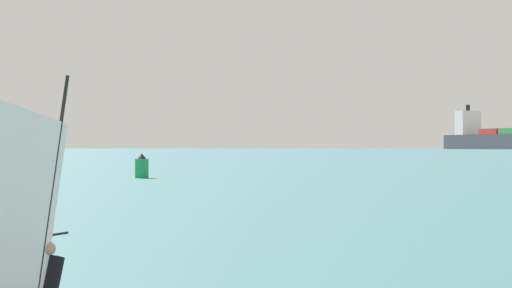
# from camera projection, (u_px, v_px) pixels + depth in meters

# --- Properties ---
(windsurfer) EXTENTS (1.58, 3.37, 4.04)m
(windsurfer) POSITION_uv_depth(u_px,v_px,m) (38.00, 260.00, 12.38)
(windsurfer) COLOR orange
(windsurfer) RESTS_ON ground_plane
(cargo_ship) EXTENTS (103.91, 169.26, 43.09)m
(cargo_ship) POSITION_uv_depth(u_px,v_px,m) (511.00, 139.00, 716.36)
(cargo_ship) COLOR #3F444C
(cargo_ship) RESTS_ON ground_plane
(channel_buoy) EXTENTS (1.22, 1.22, 2.18)m
(channel_buoy) POSITION_uv_depth(u_px,v_px,m) (142.00, 167.00, 70.24)
(channel_buoy) COLOR #19994C
(channel_buoy) RESTS_ON ground_plane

